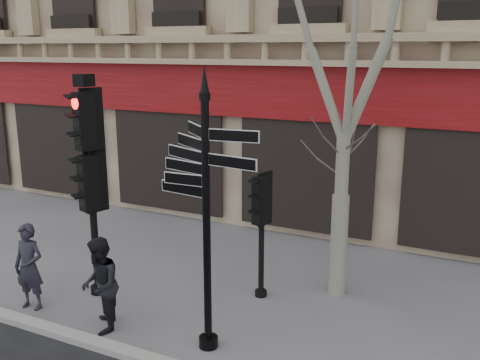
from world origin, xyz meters
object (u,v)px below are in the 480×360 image
(fingerpost, at_px, (206,165))
(traffic_signal_secondary, at_px, (262,213))
(traffic_signal_main, at_px, (89,160))
(pedestrian_a, at_px, (29,267))
(pedestrian_b, at_px, (100,285))
(plane_tree, at_px, (350,5))

(fingerpost, distance_m, traffic_signal_secondary, 2.40)
(fingerpost, relative_size, traffic_signal_secondary, 1.86)
(traffic_signal_main, relative_size, pedestrian_a, 2.62)
(pedestrian_b, bearing_deg, traffic_signal_main, -172.88)
(fingerpost, distance_m, pedestrian_b, 2.86)
(fingerpost, xyz_separation_m, pedestrian_b, (-1.87, -0.33, -2.15))
(traffic_signal_main, distance_m, pedestrian_b, 2.34)
(fingerpost, height_order, plane_tree, plane_tree)
(traffic_signal_main, bearing_deg, pedestrian_b, -30.21)
(pedestrian_b, bearing_deg, plane_tree, 98.56)
(plane_tree, bearing_deg, fingerpost, -114.61)
(fingerpost, distance_m, traffic_signal_main, 2.97)
(fingerpost, bearing_deg, pedestrian_a, -158.12)
(traffic_signal_main, height_order, pedestrian_a, traffic_signal_main)
(plane_tree, xyz_separation_m, pedestrian_b, (-3.15, -3.12, -4.53))
(traffic_signal_main, xyz_separation_m, pedestrian_a, (-0.68, -0.99, -1.85))
(traffic_signal_secondary, distance_m, plane_tree, 3.97)
(plane_tree, bearing_deg, pedestrian_b, -135.22)
(fingerpost, xyz_separation_m, plane_tree, (1.28, 2.80, 2.38))
(traffic_signal_secondary, xyz_separation_m, pedestrian_a, (-3.56, -2.28, -0.86))
(fingerpost, relative_size, plane_tree, 0.58)
(plane_tree, height_order, pedestrian_b, plane_tree)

